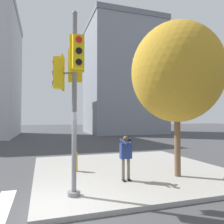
# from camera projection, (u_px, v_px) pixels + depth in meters

# --- Properties ---
(ground_plane) EXTENTS (160.00, 160.00, 0.00)m
(ground_plane) POSITION_uv_depth(u_px,v_px,m) (51.00, 215.00, 5.23)
(ground_plane) COLOR #424244
(sidewalk_corner) EXTENTS (8.00, 8.00, 0.13)m
(sidewalk_corner) POSITION_uv_depth(u_px,v_px,m) (130.00, 169.00, 9.64)
(sidewalk_corner) COLOR #9E9B96
(sidewalk_corner) RESTS_ON ground_plane
(traffic_signal_pole) EXTENTS (0.88, 1.23, 5.32)m
(traffic_signal_pole) POSITION_uv_depth(u_px,v_px,m) (72.00, 80.00, 6.28)
(traffic_signal_pole) COLOR slate
(traffic_signal_pole) RESTS_ON sidewalk_corner
(person_photographer) EXTENTS (0.50, 0.53, 1.57)m
(person_photographer) POSITION_uv_depth(u_px,v_px,m) (126.00, 154.00, 7.71)
(person_photographer) COLOR black
(person_photographer) RESTS_ON sidewalk_corner
(street_tree) EXTENTS (3.50, 3.50, 5.90)m
(street_tree) POSITION_uv_depth(u_px,v_px,m) (177.00, 72.00, 8.41)
(street_tree) COLOR brown
(street_tree) RESTS_ON sidewalk_corner
(fire_hydrant) EXTENTS (0.22, 0.28, 0.83)m
(fire_hydrant) POSITION_uv_depth(u_px,v_px,m) (75.00, 161.00, 9.09)
(fire_hydrant) COLOR yellow
(fire_hydrant) RESTS_ON sidewalk_corner
(building_right) EXTENTS (11.49, 10.47, 18.08)m
(building_right) POSITION_uv_depth(u_px,v_px,m) (123.00, 77.00, 35.69)
(building_right) COLOR gray
(building_right) RESTS_ON ground_plane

